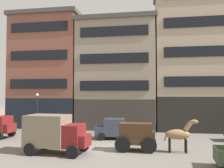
# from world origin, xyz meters

# --- Properties ---
(ground_plane) EXTENTS (120.00, 120.00, 0.00)m
(ground_plane) POSITION_xyz_m (0.00, 0.00, 0.00)
(ground_plane) COLOR slate
(building_far_left) EXTENTS (8.81, 7.43, 14.05)m
(building_far_left) POSITION_xyz_m (-9.26, 11.52, 7.06)
(building_far_left) COLOR black
(building_far_left) RESTS_ON ground_plane
(building_center_left) EXTENTS (9.56, 7.43, 13.00)m
(building_center_left) POSITION_xyz_m (-0.43, 11.52, 6.53)
(building_center_left) COLOR #38332D
(building_center_left) RESTS_ON ground_plane
(building_center_right) EXTENTS (9.66, 7.43, 16.83)m
(building_center_right) POSITION_xyz_m (8.84, 11.52, 8.45)
(building_center_right) COLOR black
(building_center_right) RESTS_ON ground_plane
(cargo_wagon) EXTENTS (2.94, 1.57, 1.98)m
(cargo_wagon) POSITION_xyz_m (2.56, -0.47, 1.15)
(cargo_wagon) COLOR #3D2819
(cargo_wagon) RESTS_ON ground_plane
(draft_horse) EXTENTS (2.35, 0.64, 2.30)m
(draft_horse) POSITION_xyz_m (5.51, -0.47, 1.27)
(draft_horse) COLOR #937047
(draft_horse) RESTS_ON ground_plane
(delivery_truck_far) EXTENTS (4.45, 2.38, 2.62)m
(delivery_truck_far) POSITION_xyz_m (-2.88, -2.13, 1.42)
(delivery_truck_far) COLOR maroon
(delivery_truck_far) RESTS_ON ground_plane
(sedan_light) EXTENTS (3.81, 2.09, 1.83)m
(sedan_light) POSITION_xyz_m (0.41, 3.74, 0.91)
(sedan_light) COLOR #333847
(sedan_light) RESTS_ON ground_plane
(pedestrian_officer) EXTENTS (0.42, 0.42, 1.79)m
(pedestrian_officer) POSITION_xyz_m (-5.54, 5.43, 0.98)
(pedestrian_officer) COLOR #38332D
(pedestrian_officer) RESTS_ON ground_plane
(streetlamp_curbside) EXTENTS (0.32, 0.32, 4.12)m
(streetlamp_curbside) POSITION_xyz_m (-8.65, 6.61, 2.67)
(streetlamp_curbside) COLOR black
(streetlamp_curbside) RESTS_ON ground_plane
(fire_hydrant_curbside) EXTENTS (0.24, 0.24, 0.83)m
(fire_hydrant_curbside) POSITION_xyz_m (-1.23, 6.00, 0.43)
(fire_hydrant_curbside) COLOR maroon
(fire_hydrant_curbside) RESTS_ON ground_plane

